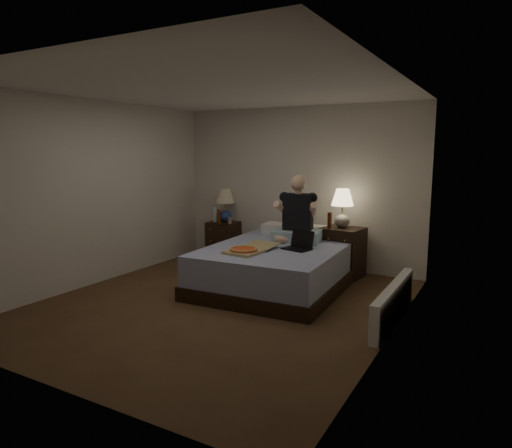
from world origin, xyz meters
The scene contains 19 objects.
floor centered at (0.00, 0.00, 0.00)m, with size 4.00×4.50×0.00m, color brown.
ceiling centered at (0.00, 0.00, 2.50)m, with size 4.00×4.50×0.00m, color white.
wall_back centered at (0.00, 2.25, 1.25)m, with size 4.00×2.50×0.00m, color white.
wall_front centered at (0.00, -2.25, 1.25)m, with size 4.00×2.50×0.00m, color white.
wall_left centered at (-2.00, 0.00, 1.25)m, with size 4.50×2.50×0.00m, color white.
wall_right centered at (2.00, 0.00, 1.25)m, with size 4.50×2.50×0.00m, color white.
bed centered at (0.28, 1.01, 0.28)m, with size 1.68×2.24×0.56m, color #5463A8.
nightstand_left centered at (-1.27, 2.05, 0.32)m, with size 0.49×0.44×0.63m, color black.
nightstand_right centered at (0.88, 1.90, 0.36)m, with size 0.55×0.50×0.72m, color black.
lamp_left centered at (-1.24, 2.05, 0.91)m, with size 0.32×0.32×0.56m, color navy, non-canonical shape.
lamp_right centered at (0.85, 1.93, 1.00)m, with size 0.32×0.32×0.56m, color #9B9B93, non-canonical shape.
water_bottle centered at (-1.38, 1.96, 0.76)m, with size 0.07×0.07×0.25m, color silver.
soda_can centered at (-1.08, 1.94, 0.68)m, with size 0.07×0.07×0.10m, color #A6A5A1.
beer_bottle_left centered at (-1.26, 1.89, 0.75)m, with size 0.06×0.06×0.23m, color #5C2A0D.
beer_bottle_right centered at (0.72, 1.77, 0.84)m, with size 0.06×0.06×0.23m, color #5E230D.
person centered at (0.38, 1.40, 1.02)m, with size 0.66×0.52×0.93m, color black, non-canonical shape.
laptop centered at (0.59, 0.91, 0.68)m, with size 0.34×0.28×0.24m, color black, non-canonical shape.
pizza_box centered at (0.11, 0.39, 0.60)m, with size 0.40×0.76×0.08m, color tan, non-canonical shape.
radiator centered at (1.93, 0.47, 0.20)m, with size 0.10×1.60×0.40m, color white.
Camera 1 is at (2.93, -4.36, 1.81)m, focal length 32.00 mm.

